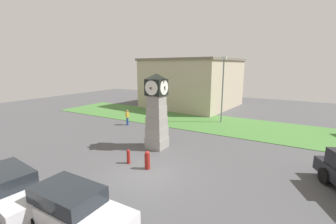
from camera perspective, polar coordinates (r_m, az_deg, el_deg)
name	(u,v)px	position (r m, az deg, el deg)	size (l,w,h in m)	color
ground_plane	(147,174)	(12.87, -5.29, -15.41)	(68.40, 68.40, 0.00)	#4C4C4F
clock_tower	(157,112)	(15.87, -2.90, -0.03)	(1.52, 1.61, 5.34)	gray
bollard_near_tower	(147,160)	(13.23, -5.29, -12.01)	(0.31, 0.31, 1.08)	maroon
bollard_mid_row	(128,156)	(14.10, -10.02, -11.04)	(0.21, 0.21, 0.89)	maroon
car_near_tower	(9,189)	(11.90, -35.39, -15.68)	(4.66, 2.23, 1.61)	silver
car_by_building	(73,209)	(9.46, -22.92, -21.64)	(4.56, 1.89, 1.57)	silver
pedestrian_by_cars	(127,116)	(22.76, -10.30, -1.10)	(0.47, 0.40, 1.57)	#264CA5
street_lamp_near_road	(223,85)	(23.68, 13.74, 6.57)	(0.50, 0.24, 6.75)	slate
warehouse_blue_far	(192,83)	(33.24, 6.24, 7.42)	(12.66, 12.80, 6.82)	#B7A88E
grass_verge_far	(218,124)	(23.57, 12.68, -2.93)	(41.04, 7.51, 0.04)	#477A38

